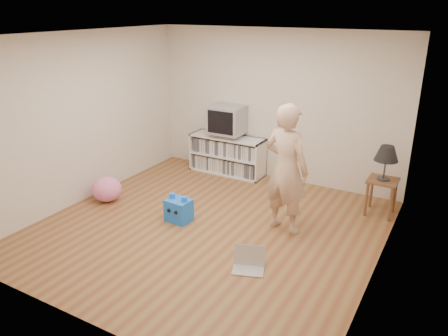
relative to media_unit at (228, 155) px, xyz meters
name	(u,v)px	position (x,y,z in m)	size (l,w,h in m)	color
ground	(208,228)	(0.82, -2.04, -0.35)	(4.50, 4.50, 0.00)	brown
walls	(207,139)	(0.82, -2.04, 0.95)	(4.52, 4.52, 2.60)	beige
ceiling	(206,35)	(0.82, -2.04, 2.25)	(4.50, 4.50, 0.01)	white
media_unit	(228,155)	(0.00, 0.00, 0.00)	(1.40, 0.45, 0.70)	white
dvd_deck	(227,135)	(0.00, -0.02, 0.39)	(0.45, 0.35, 0.07)	gray
crt_tv	(227,119)	(0.00, -0.02, 0.67)	(0.60, 0.53, 0.50)	#97979C
side_table	(382,188)	(2.81, -0.39, 0.07)	(0.42, 0.42, 0.55)	brown
table_lamp	(387,154)	(2.81, -0.39, 0.59)	(0.34, 0.34, 0.52)	#333333
person	(286,169)	(1.75, -1.54, 0.54)	(0.65, 0.43, 1.79)	beige
laptop	(249,263)	(1.76, -2.64, -0.28)	(0.45, 0.40, 0.25)	silver
playing_cards	(258,250)	(1.69, -2.24, -0.34)	(0.07, 0.09, 0.02)	#465ABC
plush_blue	(179,210)	(0.33, -2.05, -0.18)	(0.37, 0.32, 0.40)	#186FFD
plush_pink	(107,189)	(-1.06, -2.05, -0.15)	(0.46, 0.46, 0.40)	pink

